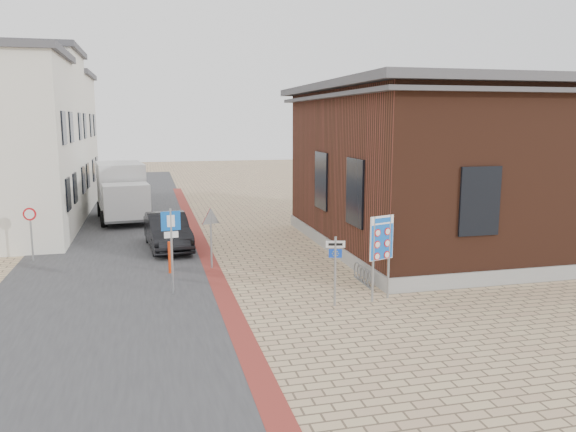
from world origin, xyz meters
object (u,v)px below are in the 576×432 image
sedan (167,231)px  essen_sign (335,261)px  box_truck (122,191)px  border_sign (382,240)px  parking_sign (171,236)px  bollard (170,258)px

sedan → essen_sign: essen_sign is taller
box_truck → border_sign: 17.99m
box_truck → sedan: bearing=-81.6°
sedan → parking_sign: bearing=-96.2°
sedan → border_sign: size_ratio=1.75×
box_truck → parking_sign: box_truck is taller
border_sign → essen_sign: size_ratio=1.25×
bollard → essen_sign: bearing=-46.2°
sedan → parking_sign: size_ratio=1.67×
border_sign → bollard: (-6.00, 4.50, -1.26)m
sedan → box_truck: box_truck is taller
border_sign → bollard: 7.61m
box_truck → essen_sign: box_truck is taller
box_truck → border_sign: box_truck is taller
sedan → bollard: size_ratio=3.91×
sedan → essen_sign: 9.80m
border_sign → sedan: bearing=105.9°
essen_sign → bollard: essen_sign is taller
box_truck → bollard: box_truck is taller
box_truck → essen_sign: size_ratio=2.93×
border_sign → box_truck: bearing=97.5°
essen_sign → bollard: (-4.50, 4.70, -0.76)m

